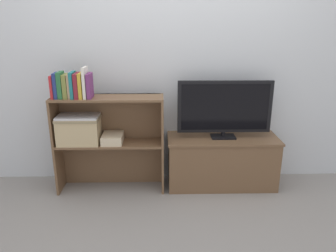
{
  "coord_description": "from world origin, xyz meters",
  "views": [
    {
      "loc": [
        -0.06,
        -2.63,
        1.51
      ],
      "look_at": [
        0.0,
        0.13,
        0.61
      ],
      "focal_mm": 35.0,
      "sensor_mm": 36.0,
      "label": 1
    }
  ],
  "objects_px": {
    "book_crimson": "(53,87)",
    "book_plum": "(90,86)",
    "book_navy": "(56,85)",
    "magazine_stack": "(113,138)",
    "book_maroon": "(77,86)",
    "tv_stand": "(222,161)",
    "book_olive": "(66,86)",
    "book_teal": "(73,85)",
    "book_tan": "(70,86)",
    "book_ivory": "(85,83)",
    "laptop": "(78,116)",
    "storage_basket_left": "(79,129)",
    "book_mustard": "(81,85)",
    "book_forest": "(61,85)",
    "tv": "(225,108)"
  },
  "relations": [
    {
      "from": "book_crimson",
      "to": "book_forest",
      "type": "xyz_separation_m",
      "value": [
        0.06,
        0.0,
        0.01
      ]
    },
    {
      "from": "tv",
      "to": "book_olive",
      "type": "height_order",
      "value": "book_olive"
    },
    {
      "from": "book_crimson",
      "to": "laptop",
      "type": "relative_size",
      "value": 0.54
    },
    {
      "from": "tv_stand",
      "to": "magazine_stack",
      "type": "height_order",
      "value": "magazine_stack"
    },
    {
      "from": "book_forest",
      "to": "magazine_stack",
      "type": "relative_size",
      "value": 0.99
    },
    {
      "from": "book_mustard",
      "to": "book_ivory",
      "type": "xyz_separation_m",
      "value": [
        0.03,
        0.0,
        0.02
      ]
    },
    {
      "from": "book_forest",
      "to": "book_plum",
      "type": "xyz_separation_m",
      "value": [
        0.24,
        0.0,
        -0.01
      ]
    },
    {
      "from": "book_crimson",
      "to": "book_forest",
      "type": "bearing_deg",
      "value": 0.0
    },
    {
      "from": "book_navy",
      "to": "book_maroon",
      "type": "height_order",
      "value": "book_navy"
    },
    {
      "from": "book_crimson",
      "to": "book_olive",
      "type": "relative_size",
      "value": 0.97
    },
    {
      "from": "book_forest",
      "to": "book_plum",
      "type": "distance_m",
      "value": 0.24
    },
    {
      "from": "laptop",
      "to": "book_forest",
      "type": "bearing_deg",
      "value": -173.97
    },
    {
      "from": "book_mustard",
      "to": "laptop",
      "type": "bearing_deg",
      "value": 168.03
    },
    {
      "from": "book_mustard",
      "to": "storage_basket_left",
      "type": "distance_m",
      "value": 0.4
    },
    {
      "from": "book_olive",
      "to": "book_maroon",
      "type": "relative_size",
      "value": 0.96
    },
    {
      "from": "tv",
      "to": "tv_stand",
      "type": "bearing_deg",
      "value": 90.0
    },
    {
      "from": "tv_stand",
      "to": "book_olive",
      "type": "xyz_separation_m",
      "value": [
        -1.36,
        -0.08,
        0.74
      ]
    },
    {
      "from": "book_navy",
      "to": "laptop",
      "type": "bearing_deg",
      "value": 4.58
    },
    {
      "from": "book_plum",
      "to": "tv_stand",
      "type": "bearing_deg",
      "value": 4.04
    },
    {
      "from": "book_tan",
      "to": "book_ivory",
      "type": "height_order",
      "value": "book_ivory"
    },
    {
      "from": "book_olive",
      "to": "book_tan",
      "type": "relative_size",
      "value": 0.98
    },
    {
      "from": "tv_stand",
      "to": "magazine_stack",
      "type": "relative_size",
      "value": 4.55
    },
    {
      "from": "book_teal",
      "to": "book_plum",
      "type": "bearing_deg",
      "value": 0.0
    },
    {
      "from": "book_navy",
      "to": "magazine_stack",
      "type": "relative_size",
      "value": 0.95
    },
    {
      "from": "book_maroon",
      "to": "book_mustard",
      "type": "distance_m",
      "value": 0.03
    },
    {
      "from": "book_navy",
      "to": "book_ivory",
      "type": "height_order",
      "value": "book_ivory"
    },
    {
      "from": "book_maroon",
      "to": "storage_basket_left",
      "type": "height_order",
      "value": "book_maroon"
    },
    {
      "from": "book_teal",
      "to": "magazine_stack",
      "type": "distance_m",
      "value": 0.57
    },
    {
      "from": "book_navy",
      "to": "book_teal",
      "type": "bearing_deg",
      "value": 0.0
    },
    {
      "from": "tv",
      "to": "book_plum",
      "type": "bearing_deg",
      "value": -176.03
    },
    {
      "from": "book_crimson",
      "to": "book_plum",
      "type": "height_order",
      "value": "book_plum"
    },
    {
      "from": "storage_basket_left",
      "to": "book_mustard",
      "type": "bearing_deg",
      "value": -11.97
    },
    {
      "from": "book_crimson",
      "to": "storage_basket_left",
      "type": "xyz_separation_m",
      "value": [
        0.18,
        0.01,
        -0.38
      ]
    },
    {
      "from": "book_forest",
      "to": "magazine_stack",
      "type": "height_order",
      "value": "book_forest"
    },
    {
      "from": "book_maroon",
      "to": "book_ivory",
      "type": "bearing_deg",
      "value": 0.0
    },
    {
      "from": "tv",
      "to": "book_plum",
      "type": "xyz_separation_m",
      "value": [
        -1.17,
        -0.08,
        0.22
      ]
    },
    {
      "from": "tv_stand",
      "to": "book_forest",
      "type": "height_order",
      "value": "book_forest"
    },
    {
      "from": "book_mustard",
      "to": "book_navy",
      "type": "bearing_deg",
      "value": 180.0
    },
    {
      "from": "tv_stand",
      "to": "book_olive",
      "type": "height_order",
      "value": "book_olive"
    },
    {
      "from": "book_crimson",
      "to": "magazine_stack",
      "type": "relative_size",
      "value": 0.87
    },
    {
      "from": "book_olive",
      "to": "book_maroon",
      "type": "height_order",
      "value": "book_maroon"
    },
    {
      "from": "book_crimson",
      "to": "book_forest",
      "type": "distance_m",
      "value": 0.07
    },
    {
      "from": "book_tan",
      "to": "laptop",
      "type": "xyz_separation_m",
      "value": [
        0.04,
        0.01,
        -0.27
      ]
    },
    {
      "from": "tv",
      "to": "book_crimson",
      "type": "height_order",
      "value": "book_crimson"
    },
    {
      "from": "book_navy",
      "to": "book_teal",
      "type": "height_order",
      "value": "book_teal"
    },
    {
      "from": "book_maroon",
      "to": "book_mustard",
      "type": "bearing_deg",
      "value": 0.0
    },
    {
      "from": "book_maroon",
      "to": "tv_stand",
      "type": "bearing_deg",
      "value": 3.72
    },
    {
      "from": "tv",
      "to": "storage_basket_left",
      "type": "distance_m",
      "value": 1.3
    },
    {
      "from": "laptop",
      "to": "storage_basket_left",
      "type": "bearing_deg",
      "value": -172.87
    },
    {
      "from": "tv_stand",
      "to": "book_navy",
      "type": "height_order",
      "value": "book_navy"
    }
  ]
}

